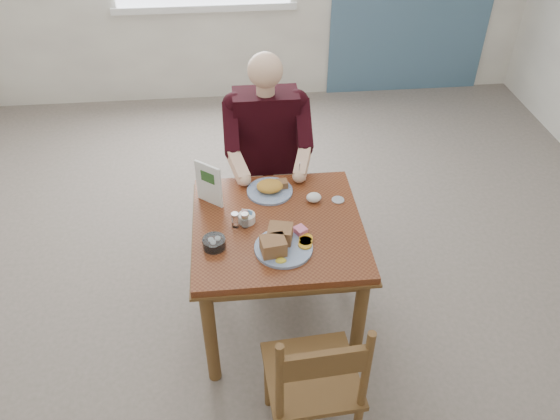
{
  "coord_description": "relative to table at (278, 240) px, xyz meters",
  "views": [
    {
      "loc": [
        -0.21,
        -2.21,
        2.62
      ],
      "look_at": [
        0.01,
        0.0,
        0.84
      ],
      "focal_mm": 35.0,
      "sensor_mm": 36.0,
      "label": 1
    }
  ],
  "objects": [
    {
      "name": "diner",
      "position": [
        0.0,
        0.71,
        0.17
      ],
      "size": [
        0.53,
        0.56,
        1.39
      ],
      "color": "gray",
      "rests_on": "chair_far"
    },
    {
      "name": "table",
      "position": [
        0.0,
        0.0,
        0.0
      ],
      "size": [
        0.92,
        0.92,
        0.75
      ],
      "color": "brown",
      "rests_on": "ground"
    },
    {
      "name": "caddy",
      "position": [
        -0.16,
        0.04,
        0.14
      ],
      "size": [
        0.12,
        0.12,
        0.07
      ],
      "color": "white",
      "rests_on": "table"
    },
    {
      "name": "far_plate",
      "position": [
        -0.01,
        0.29,
        0.14
      ],
      "size": [
        0.29,
        0.29,
        0.07
      ],
      "color": "white",
      "rests_on": "table"
    },
    {
      "name": "metal_dish",
      "position": [
        0.35,
        0.17,
        0.12
      ],
      "size": [
        0.09,
        0.09,
        0.01
      ],
      "primitive_type": "cylinder",
      "rotation": [
        0.0,
        0.0,
        -0.31
      ],
      "color": "silver",
      "rests_on": "table"
    },
    {
      "name": "near_plate",
      "position": [
        -0.0,
        -0.19,
        0.15
      ],
      "size": [
        0.32,
        0.3,
        0.1
      ],
      "color": "white",
      "rests_on": "table"
    },
    {
      "name": "chair_near",
      "position": [
        0.09,
        -0.8,
        -0.16
      ],
      "size": [
        0.45,
        0.45,
        0.95
      ],
      "color": "brown",
      "rests_on": "ground"
    },
    {
      "name": "menu",
      "position": [
        -0.36,
        0.23,
        0.24
      ],
      "size": [
        0.14,
        0.12,
        0.25
      ],
      "color": "white",
      "rests_on": "table"
    },
    {
      "name": "floor",
      "position": [
        0.0,
        0.0,
        -0.64
      ],
      "size": [
        6.0,
        6.0,
        0.0
      ],
      "primitive_type": "plane",
      "color": "#655E51",
      "rests_on": "ground"
    },
    {
      "name": "napkin",
      "position": [
        0.22,
        0.18,
        0.14
      ],
      "size": [
        0.1,
        0.09,
        0.05
      ],
      "primitive_type": "ellipsoid",
      "rotation": [
        0.0,
        0.0,
        0.34
      ],
      "color": "white",
      "rests_on": "table"
    },
    {
      "name": "creamer",
      "position": [
        -0.34,
        -0.15,
        0.14
      ],
      "size": [
        0.14,
        0.14,
        0.05
      ],
      "color": "white",
      "rests_on": "table"
    },
    {
      "name": "shakers",
      "position": [
        -0.2,
        -0.0,
        0.16
      ],
      "size": [
        0.09,
        0.05,
        0.09
      ],
      "color": "white",
      "rests_on": "table"
    },
    {
      "name": "chair_far",
      "position": [
        0.0,
        0.8,
        -0.16
      ],
      "size": [
        0.42,
        0.42,
        0.95
      ],
      "color": "brown",
      "rests_on": "ground"
    },
    {
      "name": "lemon_wedge",
      "position": [
        -0.01,
        -0.3,
        0.13
      ],
      "size": [
        0.07,
        0.06,
        0.03
      ],
      "primitive_type": "ellipsoid",
      "rotation": [
        0.0,
        0.0,
        -0.41
      ],
      "color": "yellow",
      "rests_on": "table"
    }
  ]
}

